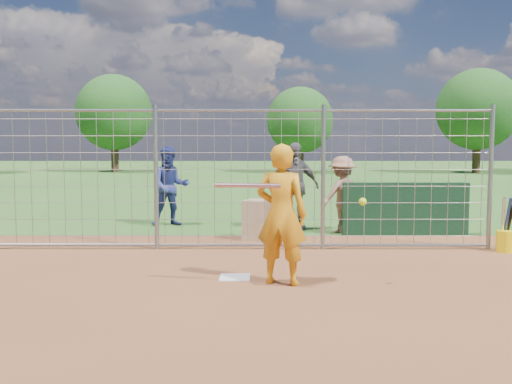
{
  "coord_description": "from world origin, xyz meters",
  "views": [
    {
      "loc": [
        0.33,
        -8.2,
        1.94
      ],
      "look_at": [
        0.3,
        0.8,
        1.15
      ],
      "focal_mm": 40.0,
      "sensor_mm": 36.0,
      "label": 1
    }
  ],
  "objects_px": {
    "bystander_a": "(170,186)",
    "equipment_bin": "(265,220)",
    "batter": "(281,214)",
    "bystander_c": "(342,194)",
    "bystander_b": "(294,186)",
    "bucket_with_bats": "(506,238)"
  },
  "relations": [
    {
      "from": "bystander_b",
      "to": "equipment_bin",
      "type": "height_order",
      "value": "bystander_b"
    },
    {
      "from": "batter",
      "to": "bystander_a",
      "type": "bearing_deg",
      "value": -49.18
    },
    {
      "from": "bystander_a",
      "to": "bystander_c",
      "type": "xyz_separation_m",
      "value": [
        3.85,
        -0.98,
        -0.1
      ]
    },
    {
      "from": "batter",
      "to": "equipment_bin",
      "type": "relative_size",
      "value": 2.4
    },
    {
      "from": "batter",
      "to": "bystander_a",
      "type": "height_order",
      "value": "batter"
    },
    {
      "from": "batter",
      "to": "bystander_b",
      "type": "bearing_deg",
      "value": -77.96
    },
    {
      "from": "equipment_bin",
      "to": "bucket_with_bats",
      "type": "bearing_deg",
      "value": 4.49
    },
    {
      "from": "bystander_b",
      "to": "bucket_with_bats",
      "type": "bearing_deg",
      "value": -46.45
    },
    {
      "from": "bystander_a",
      "to": "bystander_c",
      "type": "distance_m",
      "value": 3.97
    },
    {
      "from": "bystander_b",
      "to": "equipment_bin",
      "type": "distance_m",
      "value": 1.67
    },
    {
      "from": "batter",
      "to": "bystander_a",
      "type": "distance_m",
      "value": 5.97
    },
    {
      "from": "batter",
      "to": "bystander_c",
      "type": "relative_size",
      "value": 1.17
    },
    {
      "from": "bystander_a",
      "to": "bucket_with_bats",
      "type": "height_order",
      "value": "bystander_a"
    },
    {
      "from": "bucket_with_bats",
      "to": "bystander_a",
      "type": "bearing_deg",
      "value": 153.48
    },
    {
      "from": "bystander_b",
      "to": "bystander_c",
      "type": "height_order",
      "value": "bystander_b"
    },
    {
      "from": "batter",
      "to": "bystander_c",
      "type": "bearing_deg",
      "value": -90.71
    },
    {
      "from": "bystander_a",
      "to": "bystander_c",
      "type": "relative_size",
      "value": 1.12
    },
    {
      "from": "equipment_bin",
      "to": "bucket_with_bats",
      "type": "height_order",
      "value": "bucket_with_bats"
    },
    {
      "from": "bystander_c",
      "to": "equipment_bin",
      "type": "distance_m",
      "value": 2.0
    },
    {
      "from": "bystander_c",
      "to": "equipment_bin",
      "type": "xyz_separation_m",
      "value": [
        -1.66,
        -1.04,
        -0.42
      ]
    },
    {
      "from": "bystander_a",
      "to": "equipment_bin",
      "type": "relative_size",
      "value": 2.29
    },
    {
      "from": "batter",
      "to": "bystander_c",
      "type": "height_order",
      "value": "batter"
    }
  ]
}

